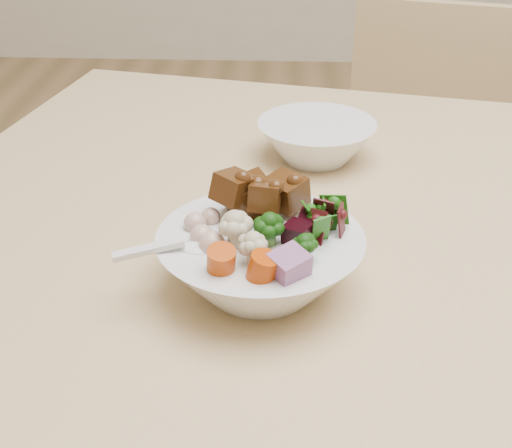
{
  "coord_description": "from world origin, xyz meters",
  "views": [
    {
      "loc": [
        -0.47,
        -0.67,
        1.13
      ],
      "look_at": [
        -0.5,
        -0.11,
        0.81
      ],
      "focal_mm": 50.0,
      "sensor_mm": 36.0,
      "label": 1
    }
  ],
  "objects": [
    {
      "name": "chair_far",
      "position": [
        -0.19,
        0.59,
        0.46
      ],
      "size": [
        0.46,
        0.46,
        0.82
      ],
      "rotation": [
        0.0,
        0.0,
        -0.27
      ],
      "color": "tan",
      "rests_on": "ground"
    },
    {
      "name": "food_bowl",
      "position": [
        -0.49,
        -0.12,
        0.77
      ],
      "size": [
        0.19,
        0.19,
        0.1
      ],
      "color": "white",
      "rests_on": "dining_table"
    },
    {
      "name": "soup_spoon",
      "position": [
        -0.56,
        -0.14,
        0.8
      ],
      "size": [
        0.09,
        0.04,
        0.02
      ],
      "rotation": [
        0.0,
        0.0,
        0.23
      ],
      "color": "white",
      "rests_on": "food_bowl"
    },
    {
      "name": "side_bowl",
      "position": [
        -0.43,
        0.17,
        0.77
      ],
      "size": [
        0.15,
        0.15,
        0.05
      ],
      "primitive_type": null,
      "color": "white",
      "rests_on": "dining_table"
    }
  ]
}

